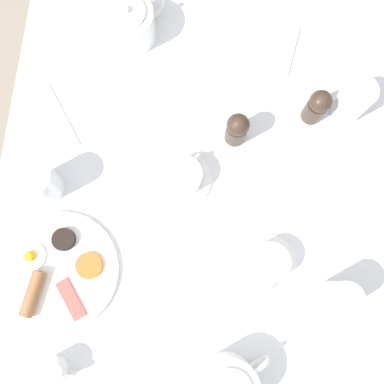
{
  "coord_description": "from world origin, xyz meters",
  "views": [
    {
      "loc": [
        0.02,
        -0.2,
        1.81
      ],
      "look_at": [
        0.0,
        0.0,
        0.77
      ],
      "focal_mm": 42.0,
      "sensor_mm": 36.0,
      "label": 1
    }
  ],
  "objects_px": {
    "water_glass_short": "(338,299)",
    "napkin_folded": "(260,43)",
    "creamer_jug": "(53,372)",
    "fork_spare": "(183,102)",
    "teacup_with_saucer_right": "(183,177)",
    "water_glass_tall": "(41,182)",
    "spoon_for_tea": "(197,248)",
    "teacup_with_saucer_left": "(269,263)",
    "salt_grinder": "(237,129)",
    "teapot_far": "(130,23)",
    "breakfast_plate": "(57,271)",
    "wine_glass_spare": "(353,100)",
    "fork_by_plate": "(62,115)",
    "pepper_grinder": "(317,106)",
    "knife_by_plate": "(312,176)"
  },
  "relations": [
    {
      "from": "water_glass_tall",
      "to": "knife_by_plate",
      "type": "height_order",
      "value": "water_glass_tall"
    },
    {
      "from": "teacup_with_saucer_right",
      "to": "teapot_far",
      "type": "bearing_deg",
      "value": 114.87
    },
    {
      "from": "salt_grinder",
      "to": "fork_spare",
      "type": "distance_m",
      "value": 0.17
    },
    {
      "from": "breakfast_plate",
      "to": "teacup_with_saucer_left",
      "type": "bearing_deg",
      "value": 7.88
    },
    {
      "from": "water_glass_short",
      "to": "salt_grinder",
      "type": "xyz_separation_m",
      "value": [
        -0.25,
        0.36,
        0.0
      ]
    },
    {
      "from": "napkin_folded",
      "to": "creamer_jug",
      "type": "bearing_deg",
      "value": -115.34
    },
    {
      "from": "water_glass_tall",
      "to": "wine_glass_spare",
      "type": "xyz_separation_m",
      "value": [
        0.7,
        0.27,
        0.0
      ]
    },
    {
      "from": "breakfast_plate",
      "to": "fork_spare",
      "type": "height_order",
      "value": "breakfast_plate"
    },
    {
      "from": "creamer_jug",
      "to": "teacup_with_saucer_right",
      "type": "bearing_deg",
      "value": 62.91
    },
    {
      "from": "spoon_for_tea",
      "to": "fork_spare",
      "type": "height_order",
      "value": "same"
    },
    {
      "from": "teacup_with_saucer_left",
      "to": "salt_grinder",
      "type": "height_order",
      "value": "salt_grinder"
    },
    {
      "from": "pepper_grinder",
      "to": "napkin_folded",
      "type": "xyz_separation_m",
      "value": [
        -0.14,
        0.18,
        -0.06
      ]
    },
    {
      "from": "water_glass_short",
      "to": "napkin_folded",
      "type": "bearing_deg",
      "value": 108.42
    },
    {
      "from": "water_glass_short",
      "to": "creamer_jug",
      "type": "xyz_separation_m",
      "value": [
        -0.6,
        -0.22,
        -0.03
      ]
    },
    {
      "from": "teacup_with_saucer_right",
      "to": "pepper_grinder",
      "type": "relative_size",
      "value": 1.18
    },
    {
      "from": "water_glass_short",
      "to": "creamer_jug",
      "type": "distance_m",
      "value": 0.64
    },
    {
      "from": "pepper_grinder",
      "to": "knife_by_plate",
      "type": "height_order",
      "value": "pepper_grinder"
    },
    {
      "from": "teacup_with_saucer_right",
      "to": "water_glass_tall",
      "type": "relative_size",
      "value": 1.17
    },
    {
      "from": "wine_glass_spare",
      "to": "fork_by_plate",
      "type": "height_order",
      "value": "wine_glass_spare"
    },
    {
      "from": "water_glass_tall",
      "to": "creamer_jug",
      "type": "bearing_deg",
      "value": -78.39
    },
    {
      "from": "water_glass_short",
      "to": "fork_spare",
      "type": "xyz_separation_m",
      "value": [
        -0.39,
        0.44,
        -0.06
      ]
    },
    {
      "from": "teapot_far",
      "to": "water_glass_tall",
      "type": "xyz_separation_m",
      "value": [
        -0.15,
        -0.42,
        0.01
      ]
    },
    {
      "from": "creamer_jug",
      "to": "fork_spare",
      "type": "height_order",
      "value": "creamer_jug"
    },
    {
      "from": "creamer_jug",
      "to": "knife_by_plate",
      "type": "xyz_separation_m",
      "value": [
        0.54,
        0.5,
        -0.03
      ]
    },
    {
      "from": "water_glass_short",
      "to": "teapot_far",
      "type": "bearing_deg",
      "value": 131.13
    },
    {
      "from": "wine_glass_spare",
      "to": "pepper_grinder",
      "type": "bearing_deg",
      "value": -164.52
    },
    {
      "from": "napkin_folded",
      "to": "spoon_for_tea",
      "type": "distance_m",
      "value": 0.54
    },
    {
      "from": "spoon_for_tea",
      "to": "fork_spare",
      "type": "bearing_deg",
      "value": 101.38
    },
    {
      "from": "creamer_jug",
      "to": "teacup_with_saucer_left",
      "type": "bearing_deg",
      "value": 31.93
    },
    {
      "from": "wine_glass_spare",
      "to": "creamer_jug",
      "type": "distance_m",
      "value": 0.91
    },
    {
      "from": "teacup_with_saucer_left",
      "to": "salt_grinder",
      "type": "relative_size",
      "value": 1.18
    },
    {
      "from": "water_glass_short",
      "to": "teacup_with_saucer_right",
      "type": "bearing_deg",
      "value": 146.11
    },
    {
      "from": "teacup_with_saucer_right",
      "to": "fork_spare",
      "type": "height_order",
      "value": "teacup_with_saucer_right"
    },
    {
      "from": "teacup_with_saucer_left",
      "to": "salt_grinder",
      "type": "xyz_separation_m",
      "value": [
        -0.1,
        0.3,
        0.03
      ]
    },
    {
      "from": "wine_glass_spare",
      "to": "teacup_with_saucer_right",
      "type": "bearing_deg",
      "value": -150.48
    },
    {
      "from": "creamer_jug",
      "to": "pepper_grinder",
      "type": "height_order",
      "value": "pepper_grinder"
    },
    {
      "from": "teacup_with_saucer_right",
      "to": "water_glass_tall",
      "type": "xyz_separation_m",
      "value": [
        -0.32,
        -0.05,
        0.03
      ]
    },
    {
      "from": "teacup_with_saucer_right",
      "to": "fork_by_plate",
      "type": "relative_size",
      "value": 0.85
    },
    {
      "from": "breakfast_plate",
      "to": "teapot_far",
      "type": "relative_size",
      "value": 1.67
    },
    {
      "from": "water_glass_tall",
      "to": "salt_grinder",
      "type": "height_order",
      "value": "same"
    },
    {
      "from": "breakfast_plate",
      "to": "teapot_far",
      "type": "distance_m",
      "value": 0.62
    },
    {
      "from": "water_glass_short",
      "to": "napkin_folded",
      "type": "height_order",
      "value": "water_glass_short"
    },
    {
      "from": "breakfast_plate",
      "to": "water_glass_short",
      "type": "xyz_separation_m",
      "value": [
        0.63,
        0.0,
        0.05
      ]
    },
    {
      "from": "teacup_with_saucer_left",
      "to": "pepper_grinder",
      "type": "xyz_separation_m",
      "value": [
        0.08,
        0.37,
        0.03
      ]
    },
    {
      "from": "wine_glass_spare",
      "to": "fork_by_plate",
      "type": "distance_m",
      "value": 0.7
    },
    {
      "from": "creamer_jug",
      "to": "fork_spare",
      "type": "xyz_separation_m",
      "value": [
        0.21,
        0.65,
        -0.03
      ]
    },
    {
      "from": "water_glass_tall",
      "to": "napkin_folded",
      "type": "bearing_deg",
      "value": 41.6
    },
    {
      "from": "teapot_far",
      "to": "knife_by_plate",
      "type": "xyz_separation_m",
      "value": [
        0.48,
        -0.33,
        -0.05
      ]
    },
    {
      "from": "teapot_far",
      "to": "creamer_jug",
      "type": "xyz_separation_m",
      "value": [
        -0.07,
        -0.83,
        -0.02
      ]
    },
    {
      "from": "salt_grinder",
      "to": "knife_by_plate",
      "type": "height_order",
      "value": "salt_grinder"
    }
  ]
}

